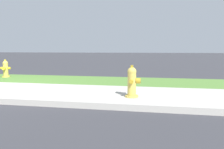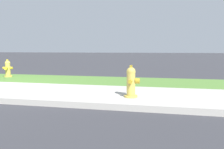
{
  "view_description": "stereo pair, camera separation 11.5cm",
  "coord_description": "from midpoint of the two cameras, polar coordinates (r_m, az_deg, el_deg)",
  "views": [
    {
      "loc": [
        4.62,
        -5.08,
        1.09
      ],
      "look_at": [
        3.54,
        0.72,
        0.4
      ],
      "focal_mm": 35.0,
      "sensor_mm": 36.0,
      "label": 1
    },
    {
      "loc": [
        4.73,
        -5.06,
        1.09
      ],
      "look_at": [
        3.54,
        0.72,
        0.4
      ],
      "focal_mm": 35.0,
      "sensor_mm": 36.0,
      "label": 2
    }
  ],
  "objects": [
    {
      "name": "grass_verge",
      "position": [
        8.75,
        -20.74,
        -0.9
      ],
      "size": [
        18.0,
        2.11,
        0.01
      ],
      "primitive_type": "cube",
      "color": "#568438",
      "rests_on": "ground"
    },
    {
      "name": "fire_hydrant_far_end",
      "position": [
        4.92,
        5.7,
        -2.0
      ],
      "size": [
        0.35,
        0.37,
        0.73
      ],
      "rotation": [
        0.0,
        0.0,
        4.73
      ],
      "color": "gold",
      "rests_on": "ground"
    },
    {
      "name": "fire_hydrant_near_corner",
      "position": [
        9.42,
        -25.26,
        1.38
      ],
      "size": [
        0.38,
        0.35,
        0.69
      ],
      "rotation": [
        0.0,
        0.0,
        3.35
      ],
      "color": "gold",
      "rests_on": "ground"
    }
  ]
}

